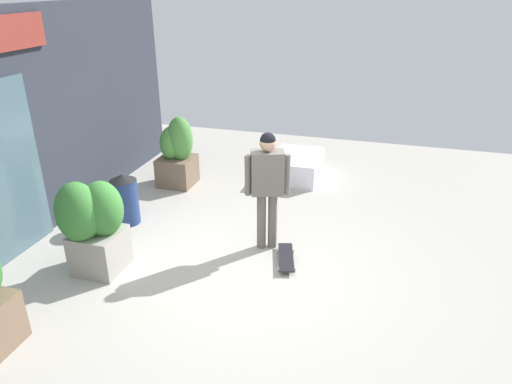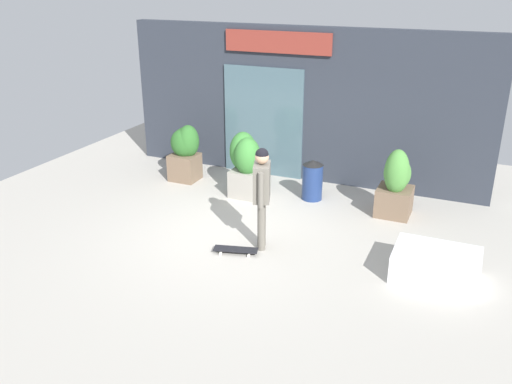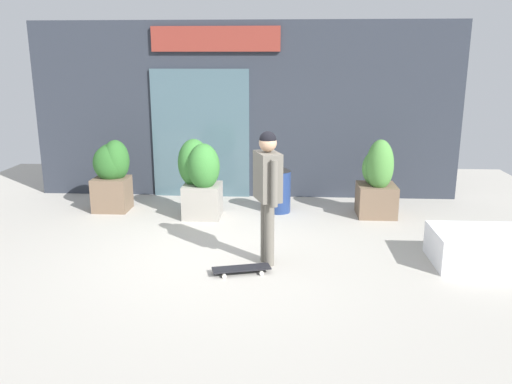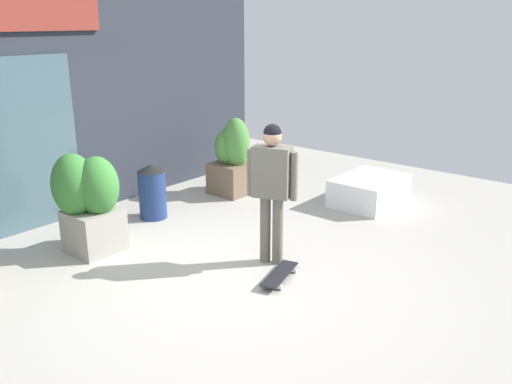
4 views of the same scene
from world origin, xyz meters
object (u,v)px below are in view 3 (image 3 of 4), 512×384
object	(u,v)px
skateboarder	(268,184)
planter_box_right	(200,176)
trash_bin	(279,189)
planter_box_mid	(378,177)
planter_box_left	(112,171)
skateboard	(241,269)

from	to	relation	value
skateboarder	planter_box_right	xyz separation A→B (m)	(-1.21, 2.02, -0.37)
skateboarder	planter_box_right	size ratio (longest dim) A/B	1.33
skateboarder	trash_bin	world-z (taller)	skateboarder
planter_box_mid	trash_bin	bearing A→B (deg)	174.90
skateboarder	planter_box_right	distance (m)	2.38
planter_box_right	trash_bin	distance (m)	1.40
skateboarder	trash_bin	distance (m)	2.45
skateboarder	planter_box_mid	distance (m)	2.87
skateboarder	planter_box_left	xyz separation A→B (m)	(-2.82, 2.32, -0.37)
skateboarder	planter_box_left	size ratio (longest dim) A/B	1.39
planter_box_right	skateboarder	bearing A→B (deg)	-58.97
planter_box_mid	skateboard	bearing A→B (deg)	-129.18
planter_box_right	trash_bin	size ratio (longest dim) A/B	1.57
skateboard	planter_box_left	bearing A→B (deg)	-61.84
planter_box_left	trash_bin	bearing A→B (deg)	0.83
planter_box_left	planter_box_right	world-z (taller)	planter_box_right
planter_box_right	trash_bin	bearing A→B (deg)	14.55
skateboarder	skateboard	world-z (taller)	skateboarder
planter_box_left	trash_bin	size ratio (longest dim) A/B	1.50
skateboard	planter_box_right	world-z (taller)	planter_box_right
skateboarder	skateboard	xyz separation A→B (m)	(-0.31, -0.36, -1.02)
planter_box_mid	trash_bin	distance (m)	1.70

